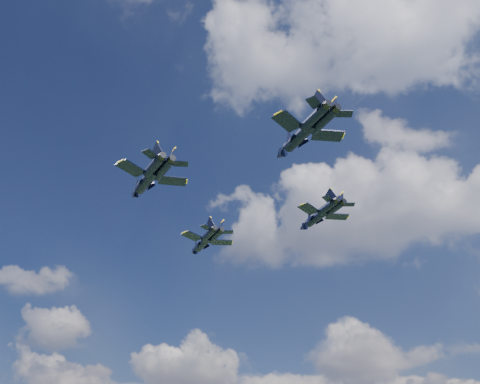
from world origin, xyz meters
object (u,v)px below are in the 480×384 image
at_px(jet_slot, 298,137).
at_px(jet_lead, 203,243).
at_px(jet_right, 316,218).
at_px(jet_left, 146,181).

bearing_deg(jet_slot, jet_lead, 88.68).
relative_size(jet_lead, jet_right, 0.99).
bearing_deg(jet_right, jet_slot, -130.51).
bearing_deg(jet_right, jet_lead, 132.63).
bearing_deg(jet_slot, jet_right, 48.77).
relative_size(jet_lead, jet_slot, 0.88).
xyz_separation_m(jet_lead, jet_left, (3.55, -28.24, -0.46)).
bearing_deg(jet_left, jet_right, -2.47).
distance_m(jet_right, jet_slot, 28.03).
relative_size(jet_lead, jet_left, 0.88).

